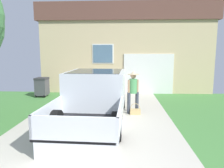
# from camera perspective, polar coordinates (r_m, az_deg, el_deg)

# --- Properties ---
(pickup_truck) EXTENTS (2.15, 5.29, 1.72)m
(pickup_truck) POSITION_cam_1_polar(r_m,az_deg,el_deg) (7.47, -4.35, -3.69)
(pickup_truck) COLOR white
(pickup_truck) RESTS_ON ground
(person_with_hat) EXTENTS (0.45, 0.44, 1.66)m
(person_with_hat) POSITION_cam_1_polar(r_m,az_deg,el_deg) (8.15, 5.75, -1.23)
(person_with_hat) COLOR #333842
(person_with_hat) RESTS_ON ground
(handbag) EXTENTS (0.39, 0.21, 0.43)m
(handbag) POSITION_cam_1_polar(r_m,az_deg,el_deg) (8.19, 6.33, -7.36)
(handbag) COLOR tan
(handbag) RESTS_ON ground
(house_with_garage) EXTENTS (10.34, 6.54, 5.15)m
(house_with_garage) POSITION_cam_1_polar(r_m,az_deg,el_deg) (15.20, 3.69, 9.52)
(house_with_garage) COLOR #CAB386
(house_with_garage) RESTS_ON ground
(wheeled_trash_bin) EXTENTS (0.60, 0.72, 1.02)m
(wheeled_trash_bin) POSITION_cam_1_polar(r_m,az_deg,el_deg) (11.87, -18.46, -0.59)
(wheeled_trash_bin) COLOR #424247
(wheeled_trash_bin) RESTS_ON ground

